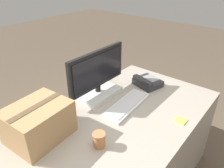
# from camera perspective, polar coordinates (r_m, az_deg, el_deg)

# --- Properties ---
(office_desk) EXTENTS (1.80, 0.90, 0.72)m
(office_desk) POSITION_cam_1_polar(r_m,az_deg,el_deg) (1.73, -0.45, -19.78)
(office_desk) COLOR #A89E8E
(office_desk) RESTS_ON ground_plane
(monitor) EXTENTS (0.57, 0.23, 0.39)m
(monitor) POSITION_cam_1_polar(r_m,az_deg,el_deg) (1.71, -3.75, 1.22)
(monitor) COLOR white
(monitor) RESTS_ON office_desk
(keyboard) EXTENTS (0.46, 0.18, 0.03)m
(keyboard) POSITION_cam_1_polar(r_m,az_deg,el_deg) (1.65, 3.93, -5.42)
(keyboard) COLOR silver
(keyboard) RESTS_ON office_desk
(desk_phone) EXTENTS (0.23, 0.26, 0.08)m
(desk_phone) POSITION_cam_1_polar(r_m,az_deg,el_deg) (1.94, 9.19, 0.51)
(desk_phone) COLOR #2D2D33
(desk_phone) RESTS_ON office_desk
(paper_cup_right) EXTENTS (0.08, 0.08, 0.09)m
(paper_cup_right) POSITION_cam_1_polar(r_m,az_deg,el_deg) (1.31, -3.39, -14.33)
(paper_cup_right) COLOR #BC7547
(paper_cup_right) RESTS_ON office_desk
(cardboard_box) EXTENTS (0.38, 0.31, 0.22)m
(cardboard_box) POSITION_cam_1_polar(r_m,az_deg,el_deg) (1.40, -18.65, -9.40)
(cardboard_box) COLOR tan
(cardboard_box) RESTS_ON office_desk
(sticky_note_pad) EXTENTS (0.07, 0.07, 0.01)m
(sticky_note_pad) POSITION_cam_1_polar(r_m,az_deg,el_deg) (1.59, 17.55, -9.10)
(sticky_note_pad) COLOR #E5DB4C
(sticky_note_pad) RESTS_ON office_desk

